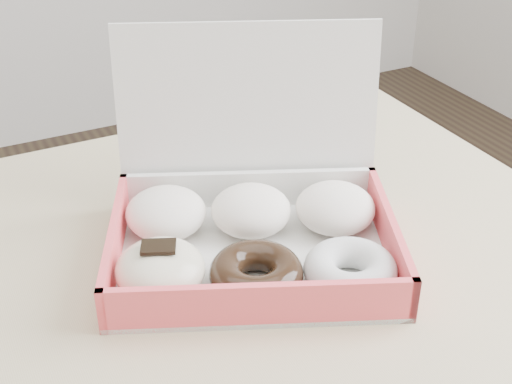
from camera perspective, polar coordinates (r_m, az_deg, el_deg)
name	(u,v)px	position (r m, az deg, el deg)	size (l,w,h in m)	color
donut_box	(250,224)	(0.77, -0.51, -2.61)	(0.38, 0.35, 0.22)	white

